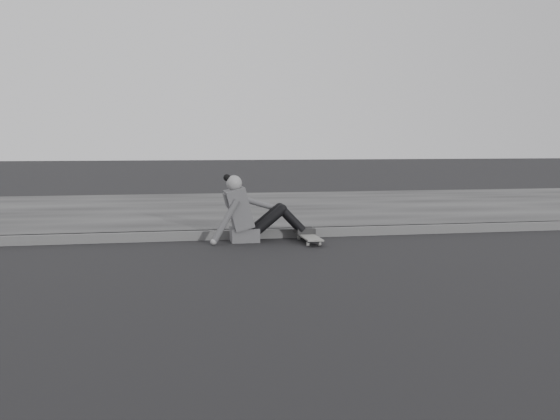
# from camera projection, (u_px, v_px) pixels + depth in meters

# --- Properties ---
(curb) EXTENTS (24.00, 0.16, 0.12)m
(curb) POSITION_uv_depth(u_px,v_px,m) (481.00, 228.00, 8.96)
(curb) COLOR #505050
(curb) RESTS_ON ground
(sidewalk) EXTENTS (24.00, 6.00, 0.12)m
(sidewalk) POSITION_uv_depth(u_px,v_px,m) (402.00, 206.00, 11.91)
(sidewalk) COLOR #383838
(sidewalk) RESTS_ON ground
(skateboard) EXTENTS (0.20, 0.78, 0.09)m
(skateboard) POSITION_uv_depth(u_px,v_px,m) (309.00, 237.00, 7.99)
(skateboard) COLOR gray
(skateboard) RESTS_ON ground
(seated_woman) EXTENTS (1.38, 0.46, 0.88)m
(seated_woman) POSITION_uv_depth(u_px,v_px,m) (249.00, 214.00, 8.06)
(seated_woman) COLOR #4A4A4C
(seated_woman) RESTS_ON ground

